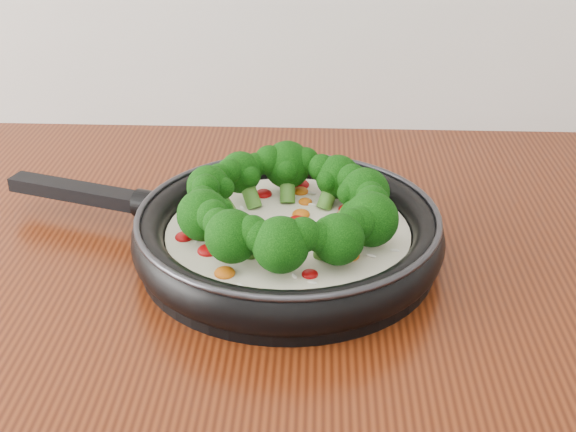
{
  "coord_description": "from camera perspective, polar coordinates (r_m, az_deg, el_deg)",
  "views": [
    {
      "loc": [
        0.08,
        0.42,
        1.31
      ],
      "look_at": [
        0.05,
        1.11,
        0.95
      ],
      "focal_mm": 46.91,
      "sensor_mm": 36.0,
      "label": 1
    }
  ],
  "objects": [
    {
      "name": "skillet",
      "position": [
        0.78,
        -0.15,
        -0.87
      ],
      "size": [
        0.53,
        0.41,
        0.09
      ],
      "color": "black",
      "rests_on": "counter"
    }
  ]
}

